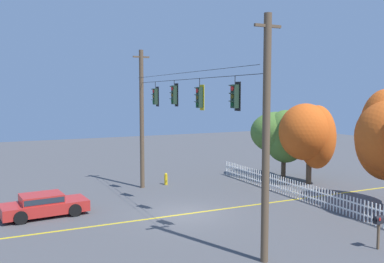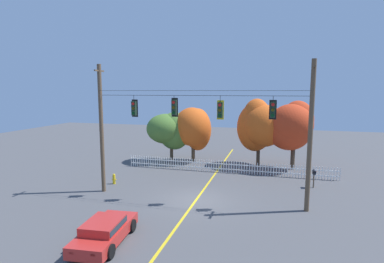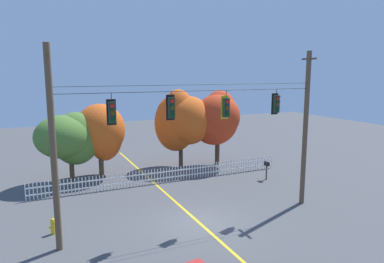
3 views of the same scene
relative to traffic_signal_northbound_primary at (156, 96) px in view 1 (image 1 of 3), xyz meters
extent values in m
plane|color=#4C4C4F|center=(4.33, -0.01, -6.01)|extent=(80.00, 80.00, 0.00)
cube|color=gold|center=(4.33, -0.01, -6.01)|extent=(0.16, 36.00, 0.01)
cylinder|color=brown|center=(-2.54, -0.01, -1.52)|extent=(0.28, 0.28, 8.99)
cylinder|color=brown|center=(11.20, -0.01, -1.52)|extent=(0.28, 0.28, 8.99)
cube|color=brown|center=(-2.54, -0.01, 2.52)|extent=(0.10, 1.10, 0.10)
cube|color=brown|center=(11.20, -0.01, 2.52)|extent=(0.10, 1.10, 0.10)
cylinder|color=black|center=(4.33, -0.01, 0.87)|extent=(13.54, 0.02, 0.02)
cylinder|color=black|center=(4.33, -0.26, 1.18)|extent=(13.54, 0.02, 0.02)
cylinder|color=black|center=(0.00, -0.01, 0.67)|extent=(0.03, 0.03, 0.40)
cube|color=black|center=(0.00, 0.12, 0.00)|extent=(0.43, 0.02, 1.18)
cube|color=#1E3323|center=(0.00, -0.01, 0.00)|extent=(0.30, 0.24, 0.95)
cylinder|color=red|center=(0.00, -0.14, 0.31)|extent=(0.20, 0.03, 0.20)
cube|color=#1E3323|center=(0.00, -0.19, 0.43)|extent=(0.22, 0.12, 0.06)
cylinder|color=#463B09|center=(0.00, -0.14, 0.00)|extent=(0.20, 0.03, 0.20)
cube|color=#1E3323|center=(0.00, -0.19, 0.11)|extent=(0.22, 0.12, 0.06)
cylinder|color=#073513|center=(0.00, -0.14, -0.32)|extent=(0.20, 0.03, 0.20)
cube|color=#1E3323|center=(0.00, -0.19, -0.21)|extent=(0.22, 0.12, 0.06)
cylinder|color=black|center=(2.85, -0.01, 0.73)|extent=(0.03, 0.03, 0.28)
cube|color=black|center=(2.85, 0.12, 0.10)|extent=(0.43, 0.02, 1.23)
cube|color=#1E3323|center=(2.85, -0.01, 0.10)|extent=(0.30, 0.24, 0.99)
cylinder|color=red|center=(2.85, -0.14, 0.43)|extent=(0.20, 0.03, 0.20)
cube|color=#1E3323|center=(2.85, -0.19, 0.54)|extent=(0.22, 0.12, 0.06)
cylinder|color=#463B09|center=(2.85, -0.14, 0.10)|extent=(0.20, 0.03, 0.20)
cube|color=#1E3323|center=(2.85, -0.19, 0.21)|extent=(0.22, 0.12, 0.06)
cylinder|color=#073513|center=(2.85, -0.14, -0.23)|extent=(0.20, 0.03, 0.20)
cube|color=#1E3323|center=(2.85, -0.19, -0.12)|extent=(0.22, 0.12, 0.06)
cylinder|color=black|center=(5.86, -0.01, 0.67)|extent=(0.03, 0.03, 0.40)
cube|color=yellow|center=(5.86, 0.12, -0.02)|extent=(0.43, 0.02, 1.21)
cube|color=#1E3323|center=(5.86, -0.01, -0.02)|extent=(0.30, 0.24, 0.97)
cylinder|color=red|center=(5.86, -0.14, 0.30)|extent=(0.20, 0.03, 0.20)
cube|color=#1E3323|center=(5.86, -0.19, 0.42)|extent=(0.22, 0.12, 0.06)
cylinder|color=#463B09|center=(5.86, -0.14, -0.02)|extent=(0.20, 0.03, 0.20)
cube|color=#1E3323|center=(5.86, -0.19, 0.09)|extent=(0.22, 0.12, 0.06)
cylinder|color=#073513|center=(5.86, -0.14, -0.35)|extent=(0.20, 0.03, 0.20)
cube|color=#1E3323|center=(5.86, -0.19, -0.23)|extent=(0.22, 0.12, 0.06)
cylinder|color=black|center=(9.03, -0.01, 0.69)|extent=(0.03, 0.03, 0.35)
cube|color=black|center=(9.03, 0.12, 0.05)|extent=(0.43, 0.02, 1.17)
cube|color=#1E3323|center=(9.03, -0.01, 0.05)|extent=(0.30, 0.24, 0.95)
cylinder|color=red|center=(9.03, -0.14, 0.36)|extent=(0.20, 0.03, 0.20)
cube|color=#1E3323|center=(9.03, -0.19, 0.48)|extent=(0.22, 0.12, 0.06)
cylinder|color=#463B09|center=(9.03, -0.14, 0.05)|extent=(0.20, 0.03, 0.20)
cube|color=#1E3323|center=(9.03, -0.19, 0.16)|extent=(0.22, 0.12, 0.06)
cylinder|color=#073513|center=(9.03, -0.14, -0.27)|extent=(0.20, 0.03, 0.20)
cube|color=#1E3323|center=(9.03, -0.19, -0.16)|extent=(0.22, 0.12, 0.06)
cube|color=white|center=(-3.96, 7.20, -5.48)|extent=(0.06, 0.04, 1.06)
cube|color=white|center=(-3.74, 7.20, -5.48)|extent=(0.06, 0.04, 1.06)
cube|color=white|center=(-3.52, 7.20, -5.48)|extent=(0.06, 0.04, 1.06)
cube|color=white|center=(-3.29, 7.20, -5.48)|extent=(0.06, 0.04, 1.06)
cube|color=white|center=(-3.07, 7.20, -5.48)|extent=(0.06, 0.04, 1.06)
cube|color=white|center=(-2.85, 7.20, -5.48)|extent=(0.06, 0.04, 1.06)
cube|color=white|center=(-2.62, 7.20, -5.48)|extent=(0.06, 0.04, 1.06)
cube|color=white|center=(-2.40, 7.20, -5.48)|extent=(0.06, 0.04, 1.06)
cube|color=white|center=(-2.18, 7.20, -5.48)|extent=(0.06, 0.04, 1.06)
cube|color=white|center=(-1.95, 7.20, -5.48)|extent=(0.06, 0.04, 1.06)
cube|color=white|center=(-1.73, 7.20, -5.48)|extent=(0.06, 0.04, 1.06)
cube|color=white|center=(-1.50, 7.20, -5.48)|extent=(0.06, 0.04, 1.06)
cube|color=white|center=(-1.28, 7.20, -5.48)|extent=(0.06, 0.04, 1.06)
cube|color=white|center=(-1.06, 7.20, -5.48)|extent=(0.06, 0.04, 1.06)
cube|color=white|center=(-0.83, 7.20, -5.48)|extent=(0.06, 0.04, 1.06)
cube|color=white|center=(-0.61, 7.20, -5.48)|extent=(0.06, 0.04, 1.06)
cube|color=white|center=(-0.39, 7.20, -5.48)|extent=(0.06, 0.04, 1.06)
cube|color=white|center=(-0.16, 7.20, -5.48)|extent=(0.06, 0.04, 1.06)
cube|color=white|center=(0.06, 7.20, -5.48)|extent=(0.06, 0.04, 1.06)
cube|color=white|center=(0.29, 7.20, -5.48)|extent=(0.06, 0.04, 1.06)
cube|color=white|center=(0.51, 7.20, -5.48)|extent=(0.06, 0.04, 1.06)
cube|color=white|center=(0.73, 7.20, -5.48)|extent=(0.06, 0.04, 1.06)
cube|color=white|center=(0.96, 7.20, -5.48)|extent=(0.06, 0.04, 1.06)
cube|color=white|center=(1.18, 7.20, -5.48)|extent=(0.06, 0.04, 1.06)
cube|color=white|center=(1.40, 7.20, -5.48)|extent=(0.06, 0.04, 1.06)
cube|color=white|center=(1.63, 7.20, -5.48)|extent=(0.06, 0.04, 1.06)
cube|color=white|center=(1.85, 7.20, -5.48)|extent=(0.06, 0.04, 1.06)
cube|color=white|center=(2.08, 7.20, -5.48)|extent=(0.06, 0.04, 1.06)
cube|color=white|center=(2.30, 7.20, -5.48)|extent=(0.06, 0.04, 1.06)
cube|color=white|center=(2.52, 7.20, -5.48)|extent=(0.06, 0.04, 1.06)
cube|color=white|center=(2.75, 7.20, -5.48)|extent=(0.06, 0.04, 1.06)
cube|color=white|center=(2.97, 7.20, -5.48)|extent=(0.06, 0.04, 1.06)
cube|color=white|center=(3.19, 7.20, -5.48)|extent=(0.06, 0.04, 1.06)
cube|color=white|center=(3.42, 7.20, -5.48)|extent=(0.06, 0.04, 1.06)
cube|color=white|center=(3.64, 7.20, -5.48)|extent=(0.06, 0.04, 1.06)
cube|color=white|center=(3.86, 7.20, -5.48)|extent=(0.06, 0.04, 1.06)
cube|color=white|center=(4.09, 7.20, -5.48)|extent=(0.06, 0.04, 1.06)
cube|color=white|center=(4.31, 7.20, -5.48)|extent=(0.06, 0.04, 1.06)
cube|color=white|center=(4.54, 7.20, -5.48)|extent=(0.06, 0.04, 1.06)
cube|color=white|center=(4.76, 7.20, -5.48)|extent=(0.06, 0.04, 1.06)
cube|color=white|center=(4.98, 7.20, -5.48)|extent=(0.06, 0.04, 1.06)
cube|color=white|center=(5.21, 7.20, -5.48)|extent=(0.06, 0.04, 1.06)
cube|color=white|center=(5.43, 7.20, -5.48)|extent=(0.06, 0.04, 1.06)
cube|color=white|center=(5.65, 7.20, -5.48)|extent=(0.06, 0.04, 1.06)
cube|color=white|center=(5.88, 7.20, -5.48)|extent=(0.06, 0.04, 1.06)
cube|color=white|center=(6.10, 7.20, -5.48)|extent=(0.06, 0.04, 1.06)
cube|color=white|center=(6.33, 7.20, -5.48)|extent=(0.06, 0.04, 1.06)
cube|color=white|center=(6.55, 7.20, -5.48)|extent=(0.06, 0.04, 1.06)
cube|color=white|center=(6.77, 7.20, -5.48)|extent=(0.06, 0.04, 1.06)
cube|color=white|center=(7.00, 7.20, -5.48)|extent=(0.06, 0.04, 1.06)
cube|color=white|center=(7.22, 7.20, -5.48)|extent=(0.06, 0.04, 1.06)
cube|color=white|center=(7.44, 7.20, -5.48)|extent=(0.06, 0.04, 1.06)
cube|color=white|center=(7.67, 7.20, -5.48)|extent=(0.06, 0.04, 1.06)
cube|color=white|center=(7.89, 7.20, -5.48)|extent=(0.06, 0.04, 1.06)
cube|color=white|center=(8.12, 7.20, -5.48)|extent=(0.06, 0.04, 1.06)
cube|color=white|center=(8.34, 7.20, -5.48)|extent=(0.06, 0.04, 1.06)
cube|color=white|center=(8.56, 7.20, -5.48)|extent=(0.06, 0.04, 1.06)
cube|color=white|center=(8.79, 7.20, -5.48)|extent=(0.06, 0.04, 1.06)
cube|color=white|center=(9.01, 7.20, -5.48)|extent=(0.06, 0.04, 1.06)
cube|color=white|center=(9.23, 7.20, -5.48)|extent=(0.06, 0.04, 1.06)
cube|color=white|center=(9.46, 7.20, -5.48)|extent=(0.06, 0.04, 1.06)
cube|color=white|center=(9.68, 7.20, -5.48)|extent=(0.06, 0.04, 1.06)
cube|color=white|center=(9.91, 7.20, -5.48)|extent=(0.06, 0.04, 1.06)
cube|color=white|center=(10.13, 7.20, -5.48)|extent=(0.06, 0.04, 1.06)
cube|color=white|center=(10.35, 7.20, -5.48)|extent=(0.06, 0.04, 1.06)
cube|color=white|center=(5.21, 7.23, -5.69)|extent=(18.34, 0.03, 0.08)
cube|color=white|center=(5.21, 7.23, -5.25)|extent=(18.34, 0.03, 0.08)
cylinder|color=brown|center=(-0.92, 10.23, -4.99)|extent=(0.33, 0.33, 2.04)
ellipsoid|color=#4C752D|center=(-0.55, 10.08, -2.86)|extent=(3.33, 2.93, 3.77)
ellipsoid|color=#4C752D|center=(-1.39, 9.91, -2.64)|extent=(3.94, 3.72, 3.02)
cylinder|color=brown|center=(1.25, 10.70, -5.04)|extent=(0.37, 0.37, 1.93)
ellipsoid|color=#DB5619|center=(1.65, 10.98, -2.75)|extent=(2.78, 2.29, 4.30)
ellipsoid|color=#DB5619|center=(1.22, 10.34, -2.42)|extent=(3.64, 3.55, 3.87)
cube|color=red|center=(1.56, -6.60, -5.56)|extent=(2.11, 4.29, 0.55)
cube|color=red|center=(1.57, -6.75, -5.08)|extent=(1.71, 2.12, 0.42)
cube|color=#232D38|center=(1.57, -6.75, -5.08)|extent=(1.73, 2.04, 0.27)
cylinder|color=black|center=(0.57, -5.39, -5.69)|extent=(0.24, 0.65, 0.64)
cylinder|color=black|center=(2.31, -5.24, -5.69)|extent=(0.24, 0.65, 0.64)
cylinder|color=black|center=(0.80, -7.96, -5.69)|extent=(0.24, 0.65, 0.64)
cylinder|color=black|center=(2.54, -7.80, -5.69)|extent=(0.24, 0.65, 0.64)
cube|color=white|center=(0.90, -4.59, -5.46)|extent=(0.20, 0.06, 0.10)
cube|color=white|center=(1.85, -4.51, -5.46)|extent=(0.20, 0.06, 0.10)
cube|color=red|center=(2.22, -8.60, -5.46)|extent=(0.20, 0.06, 0.10)
cylinder|color=gold|center=(-2.70, 1.73, -5.69)|extent=(0.22, 0.22, 0.64)
sphere|color=gold|center=(-2.70, 1.73, -5.30)|extent=(0.20, 0.20, 0.20)
cylinder|color=gold|center=(-2.85, 1.73, -5.66)|extent=(0.08, 0.08, 0.08)
cylinder|color=gold|center=(-2.55, 1.73, -5.66)|extent=(0.08, 0.08, 0.08)
cube|color=brown|center=(12.13, 4.79, -5.49)|extent=(0.08, 0.08, 1.04)
cube|color=black|center=(12.13, 4.79, -4.86)|extent=(0.22, 0.44, 0.20)
cylinder|color=black|center=(12.13, 4.79, -4.76)|extent=(0.22, 0.44, 0.22)
cube|color=red|center=(12.26, 4.69, -4.75)|extent=(0.02, 0.08, 0.12)
camera|label=1|loc=(23.69, -8.94, 0.13)|focal=39.65mm
camera|label=2|loc=(9.15, -18.70, 1.19)|focal=28.42mm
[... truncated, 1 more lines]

